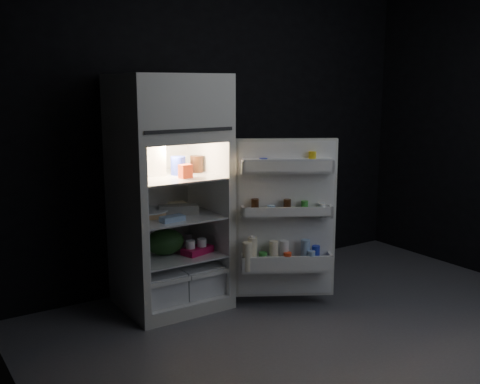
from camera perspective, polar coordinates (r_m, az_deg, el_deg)
floor at (r=3.95m, az=11.48°, el=-14.91°), size 4.00×3.40×0.00m
wall_back at (r=4.92m, az=-2.01°, el=6.77°), size 4.00×0.00×2.70m
wall_left at (r=2.58m, az=-20.78°, el=2.21°), size 0.00×3.40×2.70m
refrigerator at (r=4.30m, az=-7.38°, el=0.78°), size 0.76×0.71×1.78m
fridge_door at (r=4.25m, az=4.61°, el=-3.04°), size 0.72×0.53×1.22m
milk_jug at (r=4.28m, az=-8.55°, el=3.27°), size 0.18×0.18×0.24m
mayo_jar at (r=4.29m, az=-6.30°, el=2.68°), size 0.15×0.15×0.14m
jam_jar at (r=4.41m, az=-4.44°, el=2.87°), size 0.13×0.13×0.13m
amber_bottle at (r=4.23m, az=-11.24°, el=2.97°), size 0.09×0.09×0.22m
small_carton at (r=4.14m, az=-5.56°, el=2.11°), size 0.09×0.08×0.10m
egg_carton at (r=4.32m, az=-6.26°, el=-1.78°), size 0.32×0.22×0.07m
pie at (r=4.29m, az=-9.33°, el=-2.17°), size 0.30×0.30×0.04m
flat_package at (r=4.10m, az=-6.88°, el=-2.70°), size 0.18×0.10×0.04m
wrapped_pkg at (r=4.52m, az=-6.36°, el=-1.35°), size 0.15×0.13×0.05m
produce_bag at (r=4.32m, az=-7.62°, el=-5.05°), size 0.30×0.26×0.20m
yogurt_tray at (r=4.34m, az=-4.35°, el=-5.91°), size 0.27×0.19×0.05m
small_can_red at (r=4.58m, az=-6.45°, el=-4.78°), size 0.08×0.08×0.09m
small_can_silver at (r=4.57m, az=-5.35°, el=-4.81°), size 0.07×0.07×0.09m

